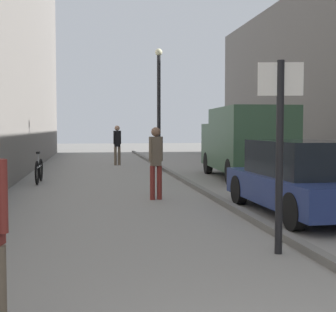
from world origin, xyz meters
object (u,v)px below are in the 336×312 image
Objects in this scene: parked_car at (302,178)px; lamp_post at (159,102)px; pedestrian_main_foreground at (117,142)px; bicycle_leaning at (39,171)px; street_sign_post at (280,140)px; pedestrian_far_crossing at (156,158)px; delivery_van at (245,141)px.

parked_car is 10.00m from lamp_post.
pedestrian_main_foreground is 1.02× the size of bicycle_leaning.
street_sign_post is at bearing -90.54° from lamp_post.
pedestrian_far_crossing is at bearing -102.93° from pedestrian_main_foreground.
lamp_post is at bearing -78.87° from street_sign_post.
parked_car is at bearing -92.19° from pedestrian_main_foreground.
pedestrian_main_foreground reaches higher than bicycle_leaning.
delivery_van reaches higher than pedestrian_far_crossing.
pedestrian_far_crossing is 5.49m from delivery_van.
parked_car is 1.63× the size of street_sign_post.
street_sign_post is (-2.59, -9.34, 0.28)m from delivery_van.
delivery_van is 4.25m from lamp_post.
street_sign_post is at bearing -65.60° from bicycle_leaning.
delivery_van is (3.57, 4.17, 0.27)m from pedestrian_far_crossing.
bicycle_leaning is at bearing 130.63° from parked_car.
pedestrian_far_crossing is (0.33, -10.81, -0.05)m from pedestrian_main_foreground.
bicycle_leaning is (-5.71, 6.40, -0.33)m from parked_car.
pedestrian_main_foreground is 0.38× the size of lamp_post.
delivery_van is (3.90, -6.64, 0.22)m from pedestrian_main_foreground.
bicycle_leaning is (-2.78, -6.79, -0.67)m from pedestrian_main_foreground.
parked_car is (-0.97, -6.55, -0.56)m from delivery_van.
delivery_van is at bearing 40.15° from pedestrian_far_crossing.
pedestrian_main_foreground is at bearing 101.40° from parked_car.
parked_car is (2.92, -13.19, -0.34)m from pedestrian_main_foreground.
lamp_post reaches higher than pedestrian_main_foreground.
delivery_van is at bearing -74.27° from pedestrian_main_foreground.
lamp_post is (0.12, 12.47, 1.18)m from street_sign_post.
parked_car is at bearing -51.87° from pedestrian_far_crossing.
lamp_post reaches higher than parked_car.
pedestrian_main_foreground is 1.05× the size of pedestrian_far_crossing.
bicycle_leaning is (-3.11, 4.02, -0.61)m from pedestrian_far_crossing.
bicycle_leaning is at bearing -54.31° from street_sign_post.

